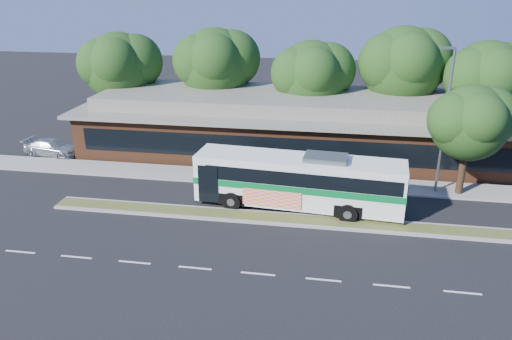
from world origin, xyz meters
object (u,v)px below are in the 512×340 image
object	(u,v)px
lamp_post	(445,118)
transit_bus	(300,178)
sidewalk_tree	(475,121)
sedan	(52,148)

from	to	relation	value
lamp_post	transit_bus	bearing A→B (deg)	-156.56
lamp_post	sidewalk_tree	distance (m)	1.77
lamp_post	sedan	distance (m)	28.15
lamp_post	sedan	xyz separation A→B (m)	(-27.70, 2.55, -4.27)
lamp_post	sidewalk_tree	size ratio (longest dim) A/B	1.30
transit_bus	sidewalk_tree	world-z (taller)	sidewalk_tree
transit_bus	sidewalk_tree	size ratio (longest dim) A/B	1.76
transit_bus	sidewalk_tree	bearing A→B (deg)	24.62
lamp_post	transit_bus	size ratio (longest dim) A/B	0.74
transit_bus	sidewalk_tree	xyz separation A→B (m)	(10.08, 3.65, 2.88)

